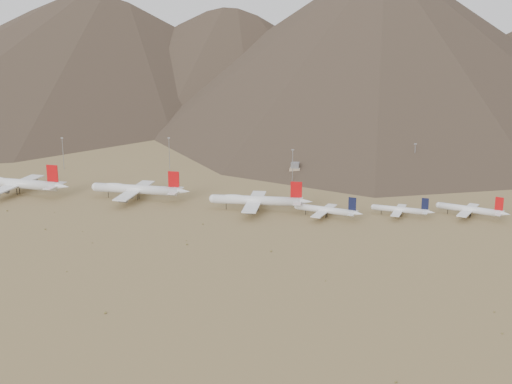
% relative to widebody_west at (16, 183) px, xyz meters
% --- Properties ---
extents(ground, '(3000.00, 3000.00, 0.00)m').
position_rel_widebody_west_xyz_m(ground, '(155.11, -39.12, -7.84)').
color(ground, '#A18553').
rests_on(ground, ground).
extents(widebody_west, '(76.40, 59.19, 22.73)m').
position_rel_widebody_west_xyz_m(widebody_west, '(0.00, 0.00, 0.00)').
color(widebody_west, white).
rests_on(widebody_west, ground).
extents(widebody_centre, '(70.25, 53.95, 20.85)m').
position_rel_widebody_west_xyz_m(widebody_centre, '(86.68, 1.36, -0.65)').
color(widebody_centre, white).
rests_on(widebody_centre, ground).
extents(widebody_east, '(66.96, 51.34, 19.88)m').
position_rel_widebody_west_xyz_m(widebody_east, '(171.22, -11.27, -0.98)').
color(widebody_east, white).
rests_on(widebody_east, ground).
extents(narrowbody_a, '(43.85, 32.45, 14.84)m').
position_rel_widebody_west_xyz_m(narrowbody_a, '(216.93, -19.22, -3.02)').
color(narrowbody_a, white).
rests_on(narrowbody_a, ground).
extents(narrowbody_b, '(39.36, 28.80, 13.12)m').
position_rel_widebody_west_xyz_m(narrowbody_b, '(262.45, -8.57, -3.58)').
color(narrowbody_b, white).
rests_on(narrowbody_b, ground).
extents(narrowbody_c, '(43.67, 32.68, 15.11)m').
position_rel_widebody_west_xyz_m(narrowbody_c, '(305.04, -3.15, -2.94)').
color(narrowbody_c, white).
rests_on(narrowbody_c, ground).
extents(control_tower, '(8.00, 8.00, 12.00)m').
position_rel_widebody_west_xyz_m(control_tower, '(185.11, 80.88, -2.52)').
color(control_tower, tan).
rests_on(control_tower, ground).
extents(mast_far_west, '(2.00, 0.60, 25.70)m').
position_rel_widebody_west_xyz_m(mast_far_west, '(-1.20, 79.10, 6.37)').
color(mast_far_west, gray).
rests_on(mast_far_west, ground).
extents(mast_west, '(2.00, 0.60, 25.70)m').
position_rel_widebody_west_xyz_m(mast_west, '(82.42, 93.69, 6.37)').
color(mast_west, gray).
rests_on(mast_west, ground).
extents(mast_centre, '(2.00, 0.60, 25.70)m').
position_rel_widebody_west_xyz_m(mast_centre, '(185.22, 63.34, 6.37)').
color(mast_centre, gray).
rests_on(mast_centre, ground).
extents(mast_east, '(2.00, 0.60, 25.70)m').
position_rel_widebody_west_xyz_m(mast_east, '(274.48, 101.74, 6.37)').
color(mast_east, gray).
rests_on(mast_east, ground).
extents(desert_scrub, '(417.62, 177.63, 0.98)m').
position_rel_widebody_west_xyz_m(desert_scrub, '(150.83, -130.50, -7.50)').
color(desert_scrub, olive).
rests_on(desert_scrub, ground).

